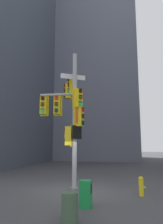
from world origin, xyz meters
name	(u,v)px	position (x,y,z in m)	size (l,w,h in m)	color
ground	(74,191)	(0.00, 0.00, 0.00)	(120.00, 120.00, 0.00)	#474749
building_mid_block	(100,76)	(-2.25, 24.43, 14.17)	(12.66, 12.66, 28.33)	slate
signal_pole_assembly	(69,109)	(-0.39, 0.24, 4.31)	(2.57, 2.80, 7.41)	#9EA0A3
fire_hydrant	(141,186)	(3.32, -0.34, 0.46)	(0.33, 0.23, 0.88)	yellow
newspaper_box	(86,194)	(1.20, -2.71, 0.50)	(0.45, 0.36, 1.00)	#198C3F
trash_bin	(70,208)	(1.06, -4.35, 0.44)	(0.51, 0.51, 0.89)	#3F593F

